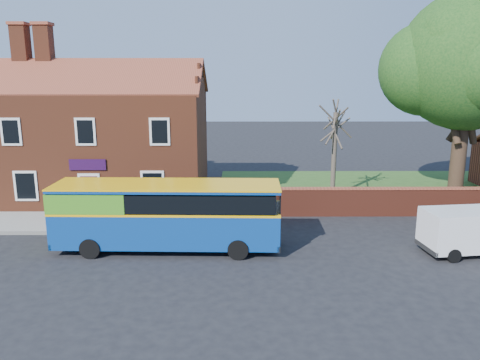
{
  "coord_description": "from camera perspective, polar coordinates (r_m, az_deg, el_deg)",
  "views": [
    {
      "loc": [
        1.21,
        -17.66,
        7.61
      ],
      "look_at": [
        1.32,
        5.0,
        2.48
      ],
      "focal_mm": 35.0,
      "sensor_mm": 36.0,
      "label": 1
    }
  ],
  "objects": [
    {
      "name": "boundary_wall",
      "position": [
        28.17,
        24.5,
        -2.39
      ],
      "size": [
        22.0,
        0.38,
        1.6
      ],
      "color": "maroon",
      "rests_on": "ground"
    },
    {
      "name": "kerb",
      "position": [
        24.36,
        -20.08,
        -6.09
      ],
      "size": [
        18.0,
        0.15,
        0.14
      ],
      "primitive_type": "cube",
      "color": "slate",
      "rests_on": "ground"
    },
    {
      "name": "pavement",
      "position": [
        25.93,
        -18.79,
        -4.88
      ],
      "size": [
        18.0,
        3.5,
        0.12
      ],
      "primitive_type": "cube",
      "color": "gray",
      "rests_on": "ground"
    },
    {
      "name": "bare_tree",
      "position": [
        29.64,
        11.42,
        3.55
      ],
      "size": [
        2.19,
        2.61,
        5.85
      ],
      "color": "#4C4238",
      "rests_on": "ground"
    },
    {
      "name": "shop_building",
      "position": [
        30.59,
        -15.94,
        4.37
      ],
      "size": [
        12.3,
        8.13,
        10.5
      ],
      "color": "brown",
      "rests_on": "ground"
    },
    {
      "name": "large_tree",
      "position": [
        31.14,
        26.01,
        12.42
      ],
      "size": [
        10.16,
        8.04,
        12.39
      ],
      "color": "black",
      "rests_on": "ground"
    },
    {
      "name": "bus",
      "position": [
        20.85,
        -9.68,
        -3.91
      ],
      "size": [
        9.87,
        2.75,
        2.99
      ],
      "rotation": [
        0.0,
        0.0,
        -0.03
      ],
      "color": "navy",
      "rests_on": "ground"
    },
    {
      "name": "van_near",
      "position": [
        22.66,
        26.81,
        -5.37
      ],
      "size": [
        4.66,
        2.32,
        1.97
      ],
      "rotation": [
        0.0,
        0.0,
        0.12
      ],
      "color": "white",
      "rests_on": "ground"
    },
    {
      "name": "ground",
      "position": [
        19.27,
        -3.92,
        -10.55
      ],
      "size": [
        120.0,
        120.0,
        0.0
      ],
      "primitive_type": "plane",
      "color": "black",
      "rests_on": "ground"
    },
    {
      "name": "grass_strip",
      "position": [
        33.71,
        20.2,
        -1.06
      ],
      "size": [
        26.0,
        12.0,
        0.04
      ],
      "primitive_type": "cube",
      "color": "#426B28",
      "rests_on": "ground"
    }
  ]
}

